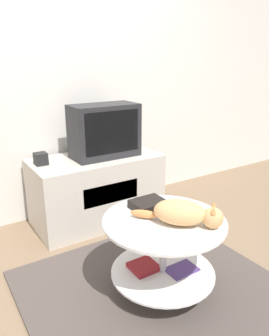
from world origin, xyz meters
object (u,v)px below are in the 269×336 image
object	(u,v)px
tv	(104,131)
cat	(184,213)
speaker	(41,159)
dvd_box	(149,205)

from	to	relation	value
tv	cat	size ratio (longest dim) A/B	1.34
speaker	cat	bearing A→B (deg)	-71.61
dvd_box	cat	world-z (taller)	cat
dvd_box	cat	size ratio (longest dim) A/B	0.49
tv	speaker	size ratio (longest dim) A/B	5.88
speaker	tv	bearing A→B (deg)	-6.96
dvd_box	cat	bearing A→B (deg)	-78.86
dvd_box	speaker	bearing A→B (deg)	110.32
tv	dvd_box	xyz separation A→B (m)	(-0.18, -0.92, -0.29)
tv	speaker	xyz separation A→B (m)	(-0.55, 0.07, -0.18)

